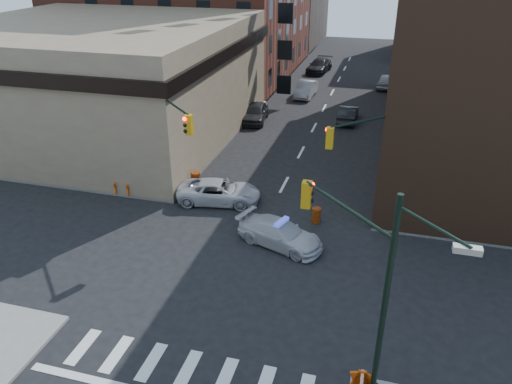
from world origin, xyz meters
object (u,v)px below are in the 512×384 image
Objects in this scene: pickup at (219,192)px; barrel_bank at (196,180)px; parked_car_enear at (348,114)px; pedestrian_b at (124,161)px; parked_car_wnear at (255,113)px; pedestrian_a at (136,181)px; parked_car_wfar at (306,89)px; police_car at (280,234)px; barrel_road at (316,215)px; barricade_nw_a at (124,187)px.

pickup is 4.62× the size of barrel_bank.
pedestrian_b reaches higher than parked_car_enear.
parked_car_wnear is 2.76× the size of pedestrian_a.
police_car is at bearing -79.99° from parked_car_wfar.
parked_car_wnear is 2.86× the size of pedestrian_b.
pedestrian_b is (-12.46, 6.00, 0.30)m from police_car.
barrel_bank is at bearing 45.48° from pickup.
barrel_road is (5.36, -26.00, -0.32)m from parked_car_wfar.
pickup is at bearing 171.45° from barrel_road.
pedestrian_b is at bearing 118.53° from barricade_nw_a.
barrel_road is at bearing 0.31° from barricade_nw_a.
pedestrian_b reaches higher than parked_car_wnear.
barrel_bank is (-2.14, 1.48, -0.16)m from pickup.
pickup is at bearing -89.64° from parked_car_wfar.
barrel_road is (1.47, 2.88, -0.23)m from police_car.
police_car is 0.93× the size of pickup.
pedestrian_b is at bearing 167.37° from barrel_road.
barrel_bank is at bearing 30.65° from barricade_nw_a.
parked_car_enear is (6.01, 17.90, 0.01)m from pickup.
police_car is 4.03× the size of barricade_nw_a.
parked_car_enear reaches higher than barrel_bank.
barrel_bank is (-8.36, 2.41, 0.09)m from barrel_road.
police_car is 11.30m from barricade_nw_a.
barricade_nw_a is at bearing 57.22° from parked_car_enear.
barrel_bank is (5.57, -0.71, -0.44)m from pedestrian_b.
parked_car_wfar reaches higher than barrel_bank.
parked_car_enear is at bearing -51.94° from parked_car_wfar.
pedestrian_b reaches higher than barricade_nw_a.
barrel_road is (0.22, -18.84, -0.26)m from parked_car_enear.
barricade_nw_a is at bearing -158.35° from pedestrian_a.
barricade_nw_a reaches higher than barrel_road.
pedestrian_a reaches higher than parked_car_wnear.
parked_car_wfar is 23.77m from barrel_bank.
parked_car_wnear is 16.65m from pedestrian_a.
parked_car_wnear reaches higher than barrel_road.
pedestrian_b is (-13.72, -15.72, 0.26)m from parked_car_enear.
parked_car_wnear reaches higher than pickup.
parked_car_wnear is 5.17× the size of barrel_road.
pedestrian_a is 0.94m from barricade_nw_a.
pickup is 1.16× the size of parked_car_enear.
police_car is at bearing -57.11° from pedestrian_b.
parked_car_wfar is at bearing 82.75° from barrel_bank.
pedestrian_a reaches higher than barrel_bank.
pedestrian_a reaches higher than pickup.
barrel_road is at bearing -8.00° from police_car.
pickup reaches higher than police_car.
barricade_nw_a is at bearing 179.42° from barrel_road.
barricade_nw_a is (-0.78, -0.30, -0.43)m from pedestrian_a.
parked_car_enear is at bearing 63.62° from barrel_bank.
parked_car_wfar is 8.82m from parked_car_enear.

